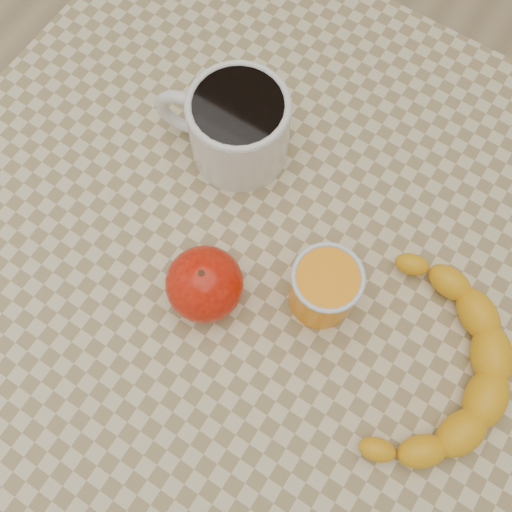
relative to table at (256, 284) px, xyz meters
The scene contains 6 objects.
ground 0.66m from the table, ahead, with size 3.00×3.00×0.00m, color tan.
table is the anchor object (origin of this frame).
coffee_mug 0.20m from the table, 131.63° to the left, with size 0.17×0.14×0.10m.
orange_juice_glass 0.15m from the table, ahead, with size 0.07×0.07×0.08m.
apple 0.14m from the table, 112.62° to the right, with size 0.10×0.10×0.07m.
banana 0.24m from the table, ahead, with size 0.21×0.28×0.04m, color gold, non-canonical shape.
Camera 1 is at (0.11, -0.17, 1.34)m, focal length 40.00 mm.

